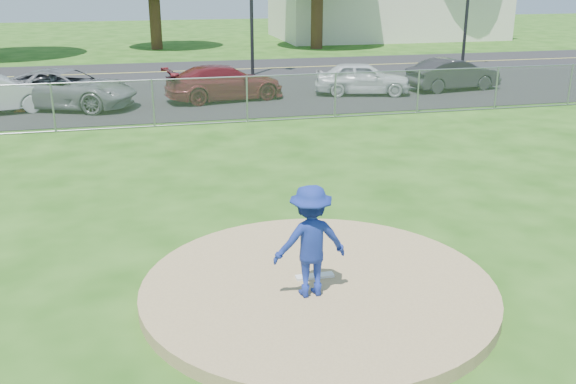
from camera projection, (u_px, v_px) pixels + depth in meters
name	position (u px, v px, depth m)	size (l,w,h in m)	color
ground	(226.00, 138.00, 19.04)	(120.00, 120.00, 0.00)	#1E4A10
pitchers_mound	(318.00, 289.00, 9.81)	(5.40, 5.40, 0.20)	#9A7F54
pitching_rubber	(315.00, 276.00, 9.95)	(0.60, 0.15, 0.04)	white
chain_link_fence	(216.00, 101.00, 20.63)	(40.00, 0.06, 1.50)	gray
parking_lot	(202.00, 98.00, 25.02)	(50.00, 8.00, 0.01)	black
street	(186.00, 71.00, 31.91)	(60.00, 7.00, 0.01)	black
commercial_building	(386.00, 7.00, 47.58)	(16.40, 9.40, 4.30)	beige
traffic_signal_right	(472.00, 0.00, 32.09)	(1.28, 0.20, 5.60)	black
pitcher	(310.00, 241.00, 9.19)	(1.08, 0.62, 1.67)	navy
traffic_cone	(19.00, 102.00, 22.60)	(0.34, 0.34, 0.66)	#E6490C
parked_car_gray	(66.00, 89.00, 23.02)	(2.31, 5.00, 1.39)	slate
parked_car_darkred	(225.00, 83.00, 24.51)	(1.85, 4.55, 1.32)	maroon
parked_car_pearl	(362.00, 78.00, 25.65)	(1.53, 3.79, 1.29)	silver
parked_car_charcoal	(453.00, 74.00, 26.63)	(1.36, 3.90, 1.28)	#242426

